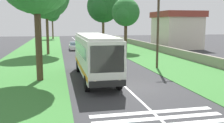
# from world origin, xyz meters

# --- Properties ---
(ground) EXTENTS (160.00, 160.00, 0.00)m
(ground) POSITION_xyz_m (0.00, 0.00, 0.00)
(ground) COLOR #333335
(grass_verge_left) EXTENTS (120.00, 8.00, 0.04)m
(grass_verge_left) POSITION_xyz_m (15.00, 8.20, 0.02)
(grass_verge_left) COLOR #387533
(grass_verge_left) RESTS_ON ground
(grass_verge_right) EXTENTS (120.00, 8.00, 0.04)m
(grass_verge_right) POSITION_xyz_m (15.00, -8.20, 0.02)
(grass_verge_right) COLOR #387533
(grass_verge_right) RESTS_ON ground
(centre_line) EXTENTS (110.00, 0.16, 0.01)m
(centre_line) POSITION_xyz_m (15.00, 0.00, 0.00)
(centre_line) COLOR silver
(centre_line) RESTS_ON ground
(coach_bus) EXTENTS (11.16, 2.62, 3.73)m
(coach_bus) POSITION_xyz_m (3.64, 1.80, 2.15)
(coach_bus) COLOR silver
(coach_bus) RESTS_ON ground
(trailing_car_0) EXTENTS (4.30, 1.78, 1.43)m
(trailing_car_0) POSITION_xyz_m (20.38, -1.63, 0.67)
(trailing_car_0) COLOR #B21E1E
(trailing_car_0) RESTS_ON ground
(trailing_car_1) EXTENTS (4.30, 1.78, 1.43)m
(trailing_car_1) POSITION_xyz_m (28.00, 1.89, 0.67)
(trailing_car_1) COLOR silver
(trailing_car_1) RESTS_ON ground
(roadside_tree_left_0) EXTENTS (5.17, 4.45, 9.65)m
(roadside_tree_left_0) POSITION_xyz_m (61.26, 6.24, 7.32)
(roadside_tree_left_0) COLOR brown
(roadside_tree_left_0) RESTS_ON grass_verge_left
(roadside_tree_right_0) EXTENTS (8.91, 7.51, 12.30)m
(roadside_tree_right_0) POSITION_xyz_m (42.06, -5.57, 8.37)
(roadside_tree_right_0) COLOR brown
(roadside_tree_right_0) RESTS_ON grass_verge_right
(roadside_tree_right_2) EXTENTS (5.42, 4.52, 8.68)m
(roadside_tree_right_2) POSITION_xyz_m (23.36, -6.06, 6.31)
(roadside_tree_right_2) COLOR #4C3826
(roadside_tree_right_2) RESTS_ON grass_verge_right
(utility_pole) EXTENTS (0.24, 1.40, 8.87)m
(utility_pole) POSITION_xyz_m (7.46, -5.36, 4.62)
(utility_pole) COLOR #473828
(utility_pole) RESTS_ON grass_verge_right
(roadside_wall) EXTENTS (70.00, 0.40, 1.10)m
(roadside_wall) POSITION_xyz_m (20.00, -11.60, 0.59)
(roadside_wall) COLOR gray
(roadside_wall) RESTS_ON grass_verge_right
(roadside_building) EXTENTS (9.06, 7.56, 6.89)m
(roadside_building) POSITION_xyz_m (27.57, -17.32, 3.52)
(roadside_building) COLOR beige
(roadside_building) RESTS_ON ground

